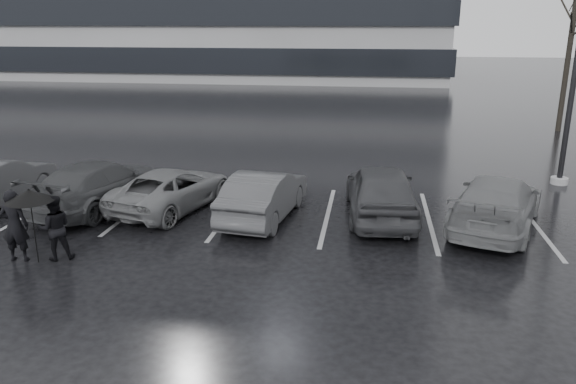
# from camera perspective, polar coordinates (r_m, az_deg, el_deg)

# --- Properties ---
(ground) EXTENTS (160.00, 160.00, 0.00)m
(ground) POSITION_cam_1_polar(r_m,az_deg,el_deg) (13.61, 0.66, -5.71)
(ground) COLOR black
(ground) RESTS_ON ground
(car_main) EXTENTS (2.15, 4.60, 1.52)m
(car_main) POSITION_cam_1_polar(r_m,az_deg,el_deg) (15.67, 9.42, 0.10)
(car_main) COLOR black
(car_main) RESTS_ON ground
(car_west_a) EXTENTS (1.95, 4.24, 1.35)m
(car_west_a) POSITION_cam_1_polar(r_m,az_deg,el_deg) (15.45, -2.47, -0.27)
(car_west_a) COLOR #2D2C2F
(car_west_a) RESTS_ON ground
(car_west_b) EXTENTS (3.04, 4.66, 1.19)m
(car_west_b) POSITION_cam_1_polar(r_m,az_deg,el_deg) (16.60, -11.69, 0.33)
(car_west_b) COLOR #4D4D50
(car_west_b) RESTS_ON ground
(car_west_c) EXTENTS (2.96, 5.10, 1.39)m
(car_west_c) POSITION_cam_1_polar(r_m,az_deg,el_deg) (17.22, -18.54, 0.73)
(car_west_c) COLOR black
(car_west_c) RESTS_ON ground
(car_east) EXTENTS (3.42, 5.18, 1.39)m
(car_east) POSITION_cam_1_polar(r_m,az_deg,el_deg) (15.67, 20.42, -1.01)
(car_east) COLOR #4D4D50
(car_east) RESTS_ON ground
(pedestrian_left) EXTENTS (0.67, 0.49, 1.69)m
(pedestrian_left) POSITION_cam_1_polar(r_m,az_deg,el_deg) (14.05, -26.02, -3.08)
(pedestrian_left) COLOR black
(pedestrian_left) RESTS_ON ground
(pedestrian_right) EXTENTS (0.92, 0.86, 1.52)m
(pedestrian_right) POSITION_cam_1_polar(r_m,az_deg,el_deg) (13.80, -22.61, -3.37)
(pedestrian_right) COLOR black
(pedestrian_right) RESTS_ON ground
(umbrella) EXTENTS (1.03, 1.03, 1.75)m
(umbrella) POSITION_cam_1_polar(r_m,az_deg,el_deg) (13.52, -24.79, -0.32)
(umbrella) COLOR black
(umbrella) RESTS_ON ground
(stall_stripes) EXTENTS (19.72, 5.00, 0.00)m
(stall_stripes) POSITION_cam_1_polar(r_m,az_deg,el_deg) (16.03, -0.96, -2.14)
(stall_stripes) COLOR #A1A1A4
(stall_stripes) RESTS_ON ground
(tree_north) EXTENTS (0.26, 0.26, 8.50)m
(tree_north) POSITION_cam_1_polar(r_m,az_deg,el_deg) (30.90, 26.75, 13.36)
(tree_north) COLOR black
(tree_north) RESTS_ON ground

